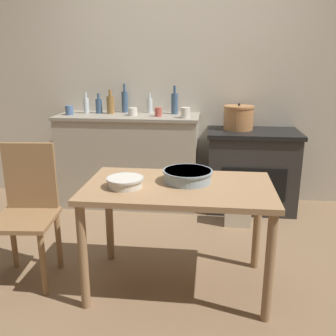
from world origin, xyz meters
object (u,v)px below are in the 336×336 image
object	(u,v)px
flour_sack	(238,206)
bottle_center_right	(150,105)
bottle_far_left	(125,101)
bottle_center	(175,103)
bottle_mid_left	(86,105)
stove	(251,170)
stock_pot	(238,118)
mixing_bowl_small	(188,175)
cup_right	(133,112)
cup_end_right	(158,112)
bottle_left	(99,106)
cup_mid_right	(69,110)
work_table	(178,200)
chair	(27,209)
cup_far_right	(185,113)
mixing_bowl_large	(125,182)
bottle_center_left	(111,104)

from	to	relation	value
flour_sack	bottle_center_right	distance (m)	1.40
bottle_far_left	bottle_center	bearing A→B (deg)	-7.08
bottle_mid_left	stove	bearing A→B (deg)	-2.57
stock_pot	mixing_bowl_small	world-z (taller)	stock_pot
bottle_center	cup_right	world-z (taller)	bottle_center
flour_sack	cup_end_right	distance (m)	1.19
bottle_left	bottle_mid_left	bearing A→B (deg)	-173.32
bottle_far_left	cup_mid_right	distance (m)	0.58
work_table	cup_right	distance (m)	1.61
chair	bottle_left	world-z (taller)	bottle_left
chair	cup_far_right	distance (m)	1.72
mixing_bowl_large	cup_right	size ratio (longest dim) A/B	2.59
bottle_far_left	cup_end_right	size ratio (longest dim) A/B	3.46
chair	cup_end_right	size ratio (longest dim) A/B	10.90
chair	cup_mid_right	xyz separation A→B (m)	(-0.19, 1.40, 0.49)
mixing_bowl_large	bottle_center_right	xyz separation A→B (m)	(-0.13, 1.76, 0.27)
stock_pot	mixing_bowl_large	distance (m)	1.81
bottle_center_right	cup_end_right	size ratio (longest dim) A/B	2.37
cup_right	cup_far_right	bearing A→B (deg)	-12.16
bottle_center_right	cup_end_right	bearing A→B (deg)	-64.11
cup_right	cup_far_right	distance (m)	0.55
bottle_left	mixing_bowl_large	bearing A→B (deg)	-68.68
chair	cup_far_right	bearing A→B (deg)	47.83
bottle_left	bottle_center_right	size ratio (longest dim) A/B	1.00
bottle_far_left	bottle_mid_left	distance (m)	0.40
mixing_bowl_large	bottle_center	size ratio (longest dim) A/B	0.81
bottle_far_left	cup_mid_right	xyz separation A→B (m)	(-0.52, -0.25, -0.07)
mixing_bowl_small	cup_right	distance (m)	1.54
bottle_mid_left	cup_right	world-z (taller)	bottle_mid_left
work_table	bottle_left	size ratio (longest dim) A/B	5.82
bottle_center	mixing_bowl_small	bearing A→B (deg)	-81.31
bottle_far_left	bottle_mid_left	xyz separation A→B (m)	(-0.38, -0.12, -0.03)
flour_sack	bottle_center_left	xyz separation A→B (m)	(-1.30, 0.53, 0.85)
stock_pot	bottle_left	distance (m)	1.44
bottle_center_left	flour_sack	bearing A→B (deg)	-21.92
bottle_far_left	bottle_left	distance (m)	0.28
mixing_bowl_small	bottle_mid_left	distance (m)	1.90
cup_mid_right	cup_end_right	bearing A→B (deg)	-0.35
mixing_bowl_small	bottle_left	distance (m)	1.83
bottle_center_left	cup_right	bearing A→B (deg)	-23.46
mixing_bowl_large	bottle_far_left	bearing A→B (deg)	102.57
flour_sack	bottle_center	world-z (taller)	bottle_center
chair	mixing_bowl_small	world-z (taller)	chair
bottle_mid_left	cup_end_right	xyz separation A→B (m)	(0.77, -0.14, -0.04)
bottle_mid_left	cup_far_right	world-z (taller)	bottle_mid_left
flour_sack	chair	bearing A→B (deg)	-145.93
chair	bottle_center	bearing A→B (deg)	56.31
stove	stock_pot	size ratio (longest dim) A/B	2.96
flour_sack	mixing_bowl_large	distance (m)	1.48
bottle_mid_left	cup_end_right	bearing A→B (deg)	-10.20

